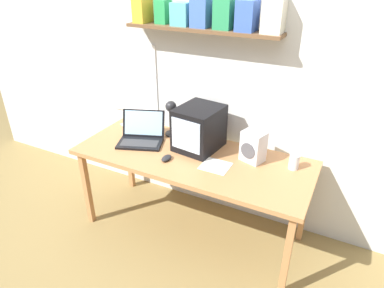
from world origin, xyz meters
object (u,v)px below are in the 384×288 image
crt_monitor (199,128)px  desk_lamp (171,114)px  corner_desk (192,162)px  printed_handout (135,126)px  computer_mouse (166,158)px  juice_glass (294,162)px  loose_paper_near_monitor (216,166)px  space_heater (253,147)px  laptop (142,134)px

crt_monitor → desk_lamp: size_ratio=1.21×
corner_desk → printed_handout: 0.73m
desk_lamp → computer_mouse: (0.16, -0.36, -0.19)m
juice_glass → loose_paper_near_monitor: size_ratio=0.54×
space_heater → printed_handout: size_ratio=0.77×
corner_desk → juice_glass: size_ratio=16.33×
laptop → computer_mouse: bearing=-48.1°
computer_mouse → printed_handout: (-0.55, 0.38, -0.01)m
loose_paper_near_monitor → juice_glass: bearing=23.9°
crt_monitor → computer_mouse: size_ratio=3.68×
juice_glass → computer_mouse: 0.92m
corner_desk → printed_handout: bearing=161.1°
printed_handout → laptop: bearing=-43.9°
loose_paper_near_monitor → desk_lamp: bearing=152.5°
juice_glass → crt_monitor: bearing=-178.1°
desk_lamp → juice_glass: size_ratio=2.92×
desk_lamp → space_heater: desk_lamp is taller
crt_monitor → juice_glass: size_ratio=3.54×
juice_glass → printed_handout: (-1.42, 0.07, -0.05)m
space_heater → loose_paper_near_monitor: space_heater is taller
desk_lamp → loose_paper_near_monitor: bearing=-48.8°
loose_paper_near_monitor → printed_handout: bearing=162.1°
laptop → juice_glass: size_ratio=3.92×
juice_glass → printed_handout: juice_glass is taller
corner_desk → crt_monitor: (-0.01, 0.14, 0.23)m
desk_lamp → space_heater: size_ratio=1.39×
computer_mouse → loose_paper_near_monitor: computer_mouse is taller
juice_glass → desk_lamp: bearing=177.4°
space_heater → computer_mouse: (-0.57, -0.29, -0.10)m
printed_handout → loose_paper_near_monitor: 0.96m
desk_lamp → crt_monitor: bearing=-35.1°
space_heater → computer_mouse: space_heater is taller
desk_lamp → printed_handout: (-0.39, 0.03, -0.21)m
space_heater → printed_handout: space_heater is taller
crt_monitor → computer_mouse: 0.35m
laptop → printed_handout: laptop is taller
juice_glass → computer_mouse: juice_glass is taller
space_heater → loose_paper_near_monitor: size_ratio=1.14×
corner_desk → crt_monitor: crt_monitor is taller
crt_monitor → loose_paper_near_monitor: (0.23, -0.20, -0.17)m
space_heater → loose_paper_near_monitor: bearing=-117.9°
corner_desk → laptop: size_ratio=4.17×
computer_mouse → space_heater: bearing=26.7°
space_heater → laptop: bearing=-155.2°
laptop → space_heater: space_heater is taller
computer_mouse → corner_desk: bearing=46.1°
space_heater → loose_paper_near_monitor: 0.31m
printed_handout → crt_monitor: bearing=-8.0°
laptop → space_heater: 0.92m
corner_desk → space_heater: size_ratio=7.77×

